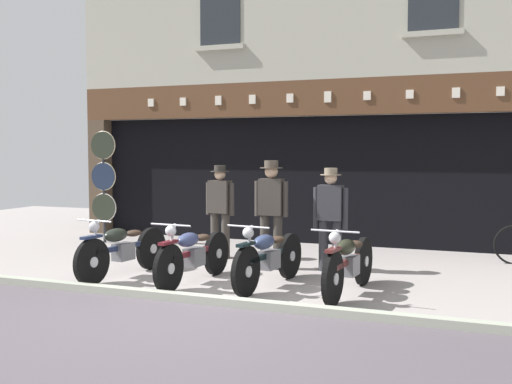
# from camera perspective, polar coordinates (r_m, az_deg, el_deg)

# --- Properties ---
(ground) EXTENTS (22.51, 22.00, 0.18)m
(ground) POSITION_cam_1_polar(r_m,az_deg,el_deg) (6.92, -9.57, -12.47)
(ground) COLOR #9D9591
(shop_facade) EXTENTS (10.81, 4.42, 6.35)m
(shop_facade) POSITION_cam_1_polar(r_m,az_deg,el_deg) (14.11, 7.19, 3.11)
(shop_facade) COLOR black
(shop_facade) RESTS_ON ground
(motorcycle_left) EXTENTS (0.62, 2.01, 0.93)m
(motorcycle_left) POSITION_cam_1_polar(r_m,az_deg,el_deg) (9.41, -12.38, -5.19)
(motorcycle_left) COLOR black
(motorcycle_left) RESTS_ON ground
(motorcycle_center_left) EXTENTS (0.62, 1.99, 0.92)m
(motorcycle_center_left) POSITION_cam_1_polar(r_m,az_deg,el_deg) (8.81, -5.88, -5.76)
(motorcycle_center_left) COLOR black
(motorcycle_center_left) RESTS_ON ground
(motorcycle_center) EXTENTS (0.62, 2.00, 0.93)m
(motorcycle_center) POSITION_cam_1_polar(r_m,az_deg,el_deg) (8.53, 1.20, -6.04)
(motorcycle_center) COLOR black
(motorcycle_center) RESTS_ON ground
(motorcycle_center_right) EXTENTS (0.62, 2.00, 0.93)m
(motorcycle_center_right) POSITION_cam_1_polar(r_m,az_deg,el_deg) (8.17, 8.69, -6.51)
(motorcycle_center_right) COLOR black
(motorcycle_center_right) RESTS_ON ground
(salesman_left) EXTENTS (0.56, 0.33, 1.64)m
(salesman_left) POSITION_cam_1_polar(r_m,az_deg,el_deg) (10.79, -3.38, -1.41)
(salesman_left) COLOR #38332D
(salesman_left) RESTS_ON ground
(shopkeeper_center) EXTENTS (0.56, 0.36, 1.75)m
(shopkeeper_center) POSITION_cam_1_polar(r_m,az_deg,el_deg) (9.78, 1.43, -1.54)
(shopkeeper_center) COLOR #38332D
(shopkeeper_center) RESTS_ON ground
(salesman_right) EXTENTS (0.56, 0.33, 1.63)m
(salesman_right) POSITION_cam_1_polar(r_m,az_deg,el_deg) (9.66, 6.98, -2.11)
(salesman_right) COLOR #2D2D33
(salesman_right) RESTS_ON ground
(tyre_sign_pole) EXTENTS (0.59, 0.06, 2.31)m
(tyre_sign_pole) POSITION_cam_1_polar(r_m,az_deg,el_deg) (12.95, -14.07, 1.32)
(tyre_sign_pole) COLOR #232328
(tyre_sign_pole) RESTS_ON ground
(advert_board_near) EXTENTS (0.67, 0.03, 0.93)m
(advert_board_near) POSITION_cam_1_polar(r_m,az_deg,el_deg) (12.19, 13.76, 2.18)
(advert_board_near) COLOR beige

